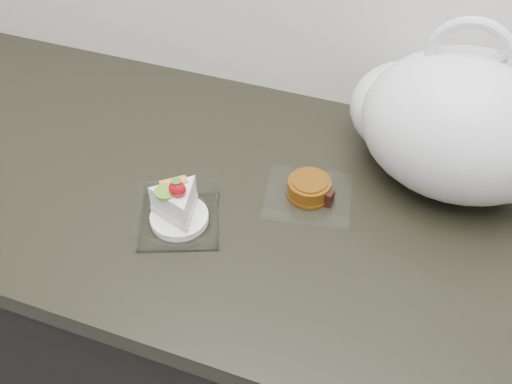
# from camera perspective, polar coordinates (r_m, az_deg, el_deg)

# --- Properties ---
(counter) EXTENTS (2.04, 0.64, 0.90)m
(counter) POSITION_cam_1_polar(r_m,az_deg,el_deg) (1.32, 1.74, -14.60)
(counter) COLOR black
(counter) RESTS_ON ground
(cake_tray) EXTENTS (0.17, 0.17, 0.10)m
(cake_tray) POSITION_cam_1_polar(r_m,az_deg,el_deg) (0.92, -7.77, -1.86)
(cake_tray) COLOR white
(cake_tray) RESTS_ON counter
(mooncake_wrap) EXTENTS (0.17, 0.16, 0.03)m
(mooncake_wrap) POSITION_cam_1_polar(r_m,az_deg,el_deg) (0.97, 5.39, 0.25)
(mooncake_wrap) COLOR white
(mooncake_wrap) RESTS_ON counter
(plastic_bag) EXTENTS (0.41, 0.34, 0.31)m
(plastic_bag) POSITION_cam_1_polar(r_m,az_deg,el_deg) (0.98, 19.05, 6.68)
(plastic_bag) COLOR white
(plastic_bag) RESTS_ON counter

